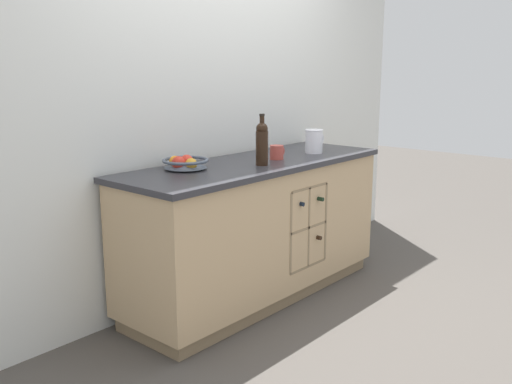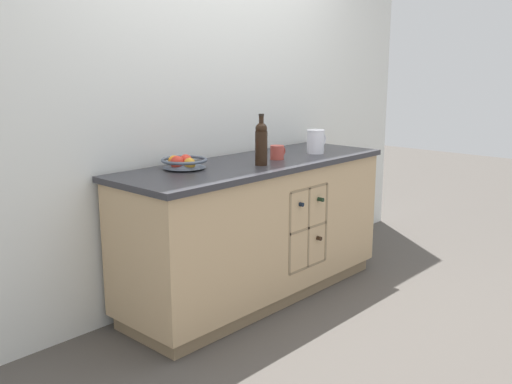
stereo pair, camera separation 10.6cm
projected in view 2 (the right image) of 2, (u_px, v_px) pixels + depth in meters
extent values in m
plane|color=#4C4742|center=(256.00, 295.00, 3.81)|extent=(14.00, 14.00, 0.00)
cube|color=silver|center=(214.00, 100.00, 3.78)|extent=(4.40, 0.06, 2.55)
cube|color=#8B7354|center=(256.00, 289.00, 3.80)|extent=(1.86, 0.55, 0.09)
cube|color=tan|center=(256.00, 226.00, 3.71)|extent=(1.92, 0.61, 0.78)
cube|color=#2D2D33|center=(256.00, 164.00, 3.62)|extent=(1.96, 0.65, 0.03)
cube|color=#8B7354|center=(296.00, 225.00, 3.69)|extent=(0.38, 0.01, 0.52)
cube|color=#8B7354|center=(284.00, 233.00, 3.52)|extent=(0.02, 0.10, 0.52)
cube|color=#8B7354|center=(320.00, 221.00, 3.79)|extent=(0.02, 0.10, 0.52)
cube|color=#8B7354|center=(302.00, 265.00, 3.71)|extent=(0.38, 0.10, 0.02)
cube|color=#8B7354|center=(303.00, 227.00, 3.65)|extent=(0.38, 0.10, 0.02)
cube|color=#8B7354|center=(303.00, 187.00, 3.60)|extent=(0.38, 0.10, 0.02)
cube|color=#8B7354|center=(303.00, 227.00, 3.65)|extent=(0.02, 0.10, 0.52)
cylinder|color=black|center=(299.00, 233.00, 3.81)|extent=(0.07, 0.20, 0.07)
cylinder|color=black|center=(316.00, 238.00, 3.72)|extent=(0.03, 0.08, 0.03)
cylinder|color=black|center=(280.00, 200.00, 3.62)|extent=(0.07, 0.19, 0.07)
cylinder|color=black|center=(298.00, 204.00, 3.53)|extent=(0.03, 0.08, 0.03)
cylinder|color=black|center=(301.00, 196.00, 3.74)|extent=(0.07, 0.19, 0.07)
cylinder|color=black|center=(318.00, 199.00, 3.65)|extent=(0.03, 0.08, 0.03)
cylinder|color=#4C5666|center=(185.00, 168.00, 3.35)|extent=(0.12, 0.12, 0.01)
cone|color=#4C5666|center=(184.00, 163.00, 3.34)|extent=(0.25, 0.25, 0.05)
torus|color=#4C5666|center=(184.00, 160.00, 3.34)|extent=(0.27, 0.27, 0.02)
sphere|color=red|center=(186.00, 161.00, 3.35)|extent=(0.08, 0.08, 0.08)
sphere|color=red|center=(177.00, 163.00, 3.29)|extent=(0.08, 0.08, 0.08)
sphere|color=gold|center=(190.00, 164.00, 3.29)|extent=(0.07, 0.07, 0.07)
sphere|color=orange|center=(174.00, 161.00, 3.35)|extent=(0.07, 0.07, 0.07)
cylinder|color=white|center=(316.00, 142.00, 3.92)|extent=(0.12, 0.12, 0.16)
torus|color=white|center=(316.00, 130.00, 3.91)|extent=(0.12, 0.12, 0.01)
torus|color=white|center=(321.00, 139.00, 3.97)|extent=(0.11, 0.01, 0.11)
cylinder|color=#B7473D|center=(277.00, 152.00, 3.68)|extent=(0.09, 0.09, 0.09)
torus|color=#B7473D|center=(282.00, 151.00, 3.71)|extent=(0.07, 0.01, 0.07)
cylinder|color=black|center=(261.00, 148.00, 3.45)|extent=(0.08, 0.08, 0.21)
sphere|color=black|center=(261.00, 129.00, 3.43)|extent=(0.07, 0.07, 0.07)
cylinder|color=black|center=(261.00, 123.00, 3.42)|extent=(0.03, 0.03, 0.09)
cylinder|color=black|center=(261.00, 115.00, 3.41)|extent=(0.03, 0.03, 0.01)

